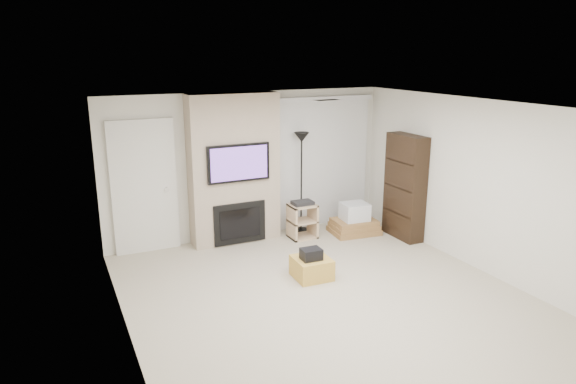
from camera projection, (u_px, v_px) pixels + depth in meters
name	position (u px, v px, depth m)	size (l,w,h in m)	color
floor	(327.00, 298.00, 6.76)	(5.00, 5.50, 0.00)	#B9AC93
ceiling	(331.00, 107.00, 6.10)	(5.00, 5.50, 0.00)	white
wall_back	(249.00, 165.00, 8.83)	(5.00, 2.50, 0.00)	silver
wall_front	(503.00, 299.00, 4.04)	(5.00, 2.50, 0.00)	silver
wall_left	(123.00, 237.00, 5.40)	(5.50, 2.50, 0.00)	silver
wall_right	(478.00, 186.00, 7.47)	(5.50, 2.50, 0.00)	silver
hvac_vent	(327.00, 100.00, 6.97)	(0.35, 0.18, 0.01)	silver
ottoman	(312.00, 268.00, 7.33)	(0.50, 0.50, 0.30)	gold
black_bag	(311.00, 254.00, 7.22)	(0.28, 0.22, 0.16)	black
fireplace_wall	(234.00, 170.00, 8.50)	(1.50, 0.47, 2.50)	tan
entry_door	(144.00, 188.00, 8.10)	(1.02, 0.11, 2.14)	silver
vertical_blinds	(322.00, 157.00, 9.36)	(1.98, 0.10, 2.37)	silver
floor_lamp	(302.00, 154.00, 8.93)	(0.27, 0.27, 1.79)	black
av_stand	(302.00, 218.00, 8.87)	(0.45, 0.38, 0.66)	#D1AF87
box_stack	(354.00, 222.00, 9.13)	(0.88, 0.70, 0.55)	olive
bookshelf	(405.00, 187.00, 8.76)	(0.30, 0.80, 1.80)	black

